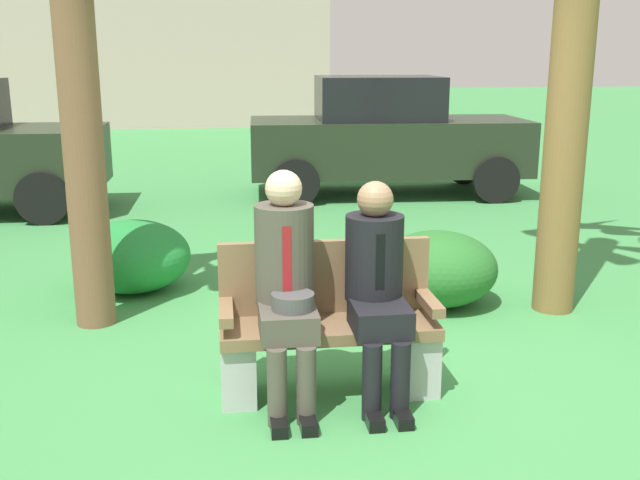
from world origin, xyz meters
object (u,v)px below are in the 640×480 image
park_bench (328,329)px  shrub_mid_lawn (437,269)px  seated_man_left (286,279)px  shrub_near_bench (132,256)px  parked_car_far (385,136)px  seated_man_right (377,281)px

park_bench → shrub_mid_lawn: park_bench is taller
park_bench → seated_man_left: seated_man_left is taller
shrub_near_bench → parked_car_far: size_ratio=0.25×
seated_man_left → seated_man_right: (0.52, -0.00, -0.03)m
seated_man_left → shrub_near_bench: seated_man_left is taller
park_bench → parked_car_far: 6.55m
seated_man_right → shrub_mid_lawn: seated_man_right is taller
park_bench → shrub_near_bench: (-1.38, 2.13, -0.08)m
shrub_near_bench → parked_car_far: 5.23m
shrub_near_bench → shrub_mid_lawn: shrub_near_bench is taller
shrub_mid_lawn → seated_man_left: bearing=-131.1°
seated_man_left → parked_car_far: (2.00, 6.41, 0.09)m
seated_man_right → shrub_mid_lawn: size_ratio=1.32×
park_bench → seated_man_left: (-0.26, -0.12, 0.36)m
seated_man_right → parked_car_far: size_ratio=0.32×
seated_man_left → shrub_mid_lawn: 2.11m
seated_man_right → shrub_near_bench: size_ratio=1.30×
park_bench → shrub_near_bench: size_ratio=1.30×
seated_man_right → seated_man_left: bearing=179.8°
park_bench → seated_man_right: (0.27, -0.12, 0.33)m
shrub_near_bench → shrub_mid_lawn: 2.57m
parked_car_far → park_bench: bearing=-105.5°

